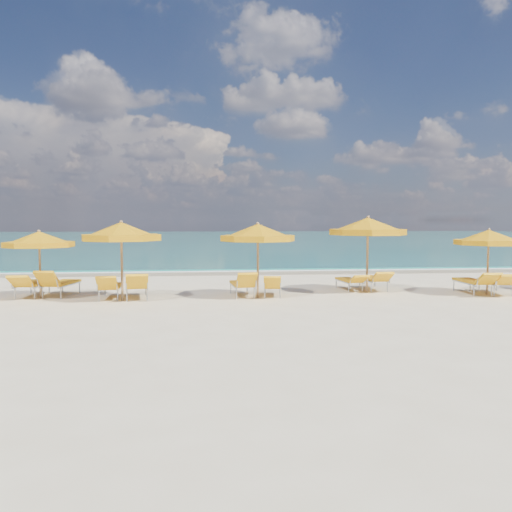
{
  "coord_description": "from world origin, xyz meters",
  "views": [
    {
      "loc": [
        -1.68,
        -15.98,
        2.47
      ],
      "look_at": [
        0.0,
        1.5,
        1.2
      ],
      "focal_mm": 35.0,
      "sensor_mm": 36.0,
      "label": 1
    }
  ],
  "objects": [
    {
      "name": "ocean",
      "position": [
        0.0,
        48.0,
        0.0
      ],
      "size": [
        120.0,
        80.0,
        0.3
      ],
      "primitive_type": "cube",
      "color": "#136D66",
      "rests_on": "ground"
    },
    {
      "name": "lounger_3_left",
      "position": [
        -4.74,
        -0.04,
        0.23
      ],
      "size": [
        0.7,
        1.85,
        0.84
      ],
      "rotation": [
        0.0,
        0.0,
        0.05
      ],
      "color": "#A5A8AD",
      "rests_on": "ground"
    },
    {
      "name": "umbrella_5",
      "position": [
        3.72,
        0.49,
        2.23
      ],
      "size": [
        3.08,
        3.08,
        2.62
      ],
      "rotation": [
        0.0,
        0.0,
        -0.21
      ],
      "color": "#A07C50",
      "rests_on": "ground"
    },
    {
      "name": "whitecap_far",
      "position": [
        8.0,
        24.0,
        0.0
      ],
      "size": [
        18.0,
        0.3,
        0.05
      ],
      "primitive_type": "cube",
      "color": "white",
      "rests_on": "ground"
    },
    {
      "name": "umbrella_6",
      "position": [
        7.52,
        -0.39,
        1.88
      ],
      "size": [
        2.63,
        2.63,
        2.2
      ],
      "rotation": [
        0.0,
        0.0,
        0.24
      ],
      "color": "#A07C50",
      "rests_on": "ground"
    },
    {
      "name": "foam_line",
      "position": [
        0.0,
        8.2,
        0.0
      ],
      "size": [
        120.0,
        1.2,
        0.03
      ],
      "primitive_type": "cube",
      "color": "white",
      "rests_on": "ground"
    },
    {
      "name": "umbrella_2",
      "position": [
        -6.95,
        0.17,
        1.85
      ],
      "size": [
        2.82,
        2.82,
        2.17
      ],
      "rotation": [
        0.0,
        0.0,
        0.42
      ],
      "color": "#A07C50",
      "rests_on": "ground"
    },
    {
      "name": "umbrella_4",
      "position": [
        -0.11,
        -0.3,
        2.05
      ],
      "size": [
        2.51,
        2.51,
        2.41
      ],
      "rotation": [
        0.0,
        0.0,
        0.06
      ],
      "color": "#A07C50",
      "rests_on": "ground"
    },
    {
      "name": "lounger_2_right",
      "position": [
        -6.47,
        0.66,
        0.25
      ],
      "size": [
        1.01,
        2.04,
        0.95
      ],
      "rotation": [
        0.0,
        0.0,
        -0.19
      ],
      "color": "#A5A8AD",
      "rests_on": "ground"
    },
    {
      "name": "lounger_5_left",
      "position": [
        3.28,
        1.08,
        0.21
      ],
      "size": [
        0.78,
        1.81,
        0.66
      ],
      "rotation": [
        0.0,
        0.0,
        0.13
      ],
      "color": "#A5A8AD",
      "rests_on": "ground"
    },
    {
      "name": "lounger_6_right",
      "position": [
        7.93,
        -0.23,
        0.24
      ],
      "size": [
        0.98,
        2.1,
        0.8
      ],
      "rotation": [
        0.0,
        0.0,
        -0.17
      ],
      "color": "#A5A8AD",
      "rests_on": "ground"
    },
    {
      "name": "lounger_6_left",
      "position": [
        7.16,
        -0.15,
        0.25
      ],
      "size": [
        0.69,
        2.03,
        0.85
      ],
      "rotation": [
        0.0,
        0.0,
        0.0
      ],
      "color": "#A5A8AD",
      "rests_on": "ground"
    },
    {
      "name": "ground_plane",
      "position": [
        0.0,
        0.0,
        0.0
      ],
      "size": [
        120.0,
        120.0,
        0.0
      ],
      "primitive_type": "plane",
      "color": "beige"
    },
    {
      "name": "umbrella_3",
      "position": [
        -4.3,
        -0.54,
        2.1
      ],
      "size": [
        2.7,
        2.7,
        2.46
      ],
      "rotation": [
        0.0,
        0.0,
        -0.11
      ],
      "color": "#A07C50",
      "rests_on": "ground"
    },
    {
      "name": "lounger_2_left",
      "position": [
        -7.38,
        0.66,
        0.25
      ],
      "size": [
        0.72,
        2.06,
        0.84
      ],
      "rotation": [
        0.0,
        0.0,
        -0.02
      ],
      "color": "#A5A8AD",
      "rests_on": "ground"
    },
    {
      "name": "lounger_5_right",
      "position": [
        4.15,
        1.08,
        0.23
      ],
      "size": [
        0.67,
        1.97,
        0.78
      ],
      "rotation": [
        0.0,
        0.0,
        0.01
      ],
      "color": "#A5A8AD",
      "rests_on": "ground"
    },
    {
      "name": "lounger_4_left",
      "position": [
        -0.59,
        0.03,
        0.24
      ],
      "size": [
        0.81,
        1.9,
        0.9
      ],
      "rotation": [
        0.0,
        0.0,
        0.1
      ],
      "color": "#A5A8AD",
      "rests_on": "ground"
    },
    {
      "name": "lounger_3_right",
      "position": [
        -3.94,
        -0.07,
        0.25
      ],
      "size": [
        0.97,
        2.08,
        0.91
      ],
      "rotation": [
        0.0,
        0.0,
        0.16
      ],
      "color": "#A5A8AD",
      "rests_on": "ground"
    },
    {
      "name": "lounger_4_right",
      "position": [
        0.39,
        -0.04,
        0.2
      ],
      "size": [
        0.76,
        1.66,
        0.77
      ],
      "rotation": [
        0.0,
        0.0,
        -0.14
      ],
      "color": "#A5A8AD",
      "rests_on": "ground"
    },
    {
      "name": "whitecap_near",
      "position": [
        -6.0,
        17.0,
        0.0
      ],
      "size": [
        14.0,
        0.36,
        0.05
      ],
      "primitive_type": "cube",
      "color": "white",
      "rests_on": "ground"
    },
    {
      "name": "wet_sand_band",
      "position": [
        0.0,
        7.4,
        0.0
      ],
      "size": [
        120.0,
        2.6,
        0.01
      ],
      "primitive_type": "cube",
      "color": "tan",
      "rests_on": "ground"
    }
  ]
}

